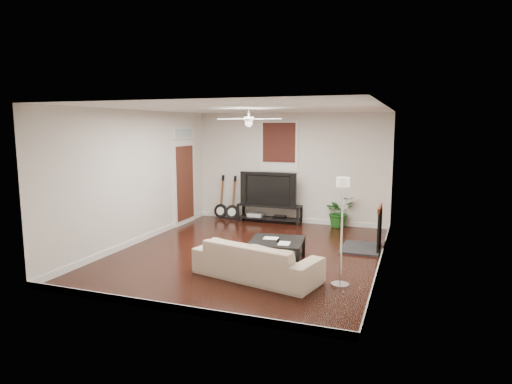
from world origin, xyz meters
TOP-DOWN VIEW (x-y plane):
  - room at (0.00, 0.00)m, footprint 5.01×6.01m
  - brick_accent at (2.49, 1.00)m, footprint 0.02×2.20m
  - fireplace at (2.20, 1.00)m, footprint 0.80×1.10m
  - window_back at (-0.30, 2.97)m, footprint 1.00×0.06m
  - door_left at (-2.46, 1.90)m, footprint 0.08×1.00m
  - tv_stand at (-0.49, 2.78)m, footprint 1.65×0.44m
  - tv at (-0.49, 2.80)m, footprint 1.48×0.19m
  - coffee_table at (0.68, -0.38)m, footprint 1.07×1.07m
  - sofa at (0.64, -1.33)m, footprint 2.23×1.29m
  - floor_lamp at (1.99, -1.23)m, footprint 0.34×0.34m
  - potted_plant at (1.29, 2.82)m, footprint 0.92×0.92m
  - guitar_left at (-1.86, 2.75)m, footprint 0.37×0.26m
  - guitar_right at (-1.51, 2.72)m, footprint 0.39×0.29m
  - ceiling_fan at (0.00, 0.00)m, footprint 1.24×1.24m

SIDE VIEW (x-z plane):
  - coffee_table at x=0.68m, z-range 0.00..0.40m
  - tv_stand at x=-0.49m, z-range 0.00..0.46m
  - sofa at x=0.64m, z-range 0.00..0.61m
  - potted_plant at x=1.29m, z-range 0.00..0.78m
  - fireplace at x=2.20m, z-range 0.00..0.92m
  - guitar_left at x=-1.86m, z-range 0.00..1.18m
  - guitar_right at x=-1.51m, z-range 0.00..1.18m
  - floor_lamp at x=1.99m, z-range 0.00..1.71m
  - tv at x=-0.49m, z-range 0.46..1.31m
  - door_left at x=-2.46m, z-range 0.00..2.50m
  - room at x=0.00m, z-range 0.00..2.80m
  - brick_accent at x=2.49m, z-range 0.00..2.80m
  - window_back at x=-0.30m, z-range 1.30..2.60m
  - ceiling_fan at x=0.00m, z-range 2.44..2.76m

